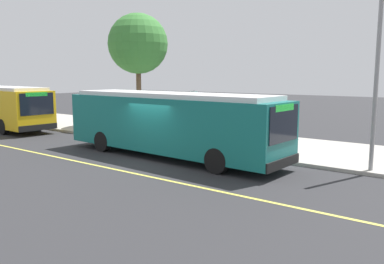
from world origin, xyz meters
name	(u,v)px	position (x,y,z in m)	size (l,w,h in m)	color
ground_plane	(154,160)	(0.00, 0.00, 0.00)	(120.00, 120.00, 0.00)	#2B2B2D
sidewalk_curb	(227,141)	(0.00, 6.00, 0.07)	(44.00, 6.40, 0.15)	#A8A399
lane_stripe_center	(116,170)	(0.00, -2.20, 0.00)	(36.00, 0.14, 0.01)	#E0D64C
transit_bus_main	(170,122)	(0.07, 1.01, 1.62)	(11.56, 3.05, 2.95)	#146B66
bus_shelter	(181,106)	(-3.13, 5.85, 1.92)	(2.90, 1.60, 2.48)	#333338
waiting_bench	(188,128)	(-2.67, 5.86, 0.63)	(1.60, 0.48, 0.95)	brown
route_sign_post	(194,110)	(-0.55, 3.67, 1.96)	(0.44, 0.08, 2.80)	#333338
street_tree_near_shelter	(138,44)	(-8.84, 8.02, 5.93)	(4.28, 4.28, 7.95)	brown
utility_pole	(376,86)	(8.23, 3.23, 3.35)	(0.16, 0.16, 6.40)	gray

